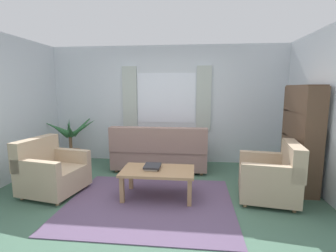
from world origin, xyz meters
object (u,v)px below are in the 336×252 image
object	(u,v)px
coffee_table	(158,173)
bookshelf	(299,144)
armchair_right	(272,177)
book_stack_on_table	(152,167)
couch	(160,152)
armchair_left	(51,171)
potted_plant	(71,145)

from	to	relation	value
coffee_table	bookshelf	size ratio (longest dim) A/B	0.64
armchair_right	book_stack_on_table	bearing A→B (deg)	-79.74
armchair_right	coffee_table	bearing A→B (deg)	-78.19
couch	book_stack_on_table	bearing A→B (deg)	92.61
armchair_right	bookshelf	bearing A→B (deg)	140.90
armchair_left	book_stack_on_table	distance (m)	1.63
armchair_left	bookshelf	world-z (taller)	bookshelf
potted_plant	coffee_table	bearing A→B (deg)	-35.43
couch	potted_plant	size ratio (longest dim) A/B	1.55
coffee_table	bookshelf	bearing A→B (deg)	14.85
bookshelf	book_stack_on_table	bearing A→B (deg)	103.27
book_stack_on_table	bookshelf	world-z (taller)	bookshelf
couch	bookshelf	distance (m)	2.55
book_stack_on_table	bookshelf	size ratio (longest dim) A/B	0.17
coffee_table	bookshelf	xyz separation A→B (m)	(2.26, 0.60, 0.38)
coffee_table	bookshelf	world-z (taller)	bookshelf
bookshelf	potted_plant	bearing A→B (deg)	77.93
book_stack_on_table	armchair_right	bearing A→B (deg)	1.73
book_stack_on_table	potted_plant	xyz separation A→B (m)	(-2.08, 1.50, -0.06)
coffee_table	potted_plant	world-z (taller)	potted_plant
couch	armchair_left	distance (m)	2.05
armchair_left	bookshelf	size ratio (longest dim) A/B	0.57
couch	armchair_left	xyz separation A→B (m)	(-1.57, -1.32, -0.01)
armchair_right	bookshelf	distance (m)	0.85
book_stack_on_table	bookshelf	distance (m)	2.44
armchair_right	book_stack_on_table	world-z (taller)	armchair_right
coffee_table	book_stack_on_table	distance (m)	0.14
coffee_table	book_stack_on_table	xyz separation A→B (m)	(-0.10, 0.04, 0.09)
book_stack_on_table	coffee_table	bearing A→B (deg)	-24.69
couch	bookshelf	size ratio (longest dim) A/B	1.10
potted_plant	couch	bearing A→B (deg)	-6.75
book_stack_on_table	potted_plant	distance (m)	2.57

